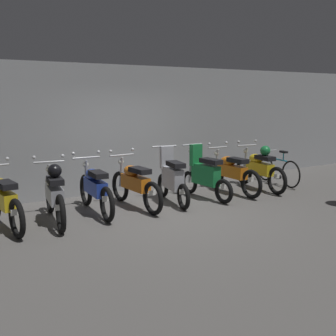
{
  "coord_description": "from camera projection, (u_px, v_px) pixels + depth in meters",
  "views": [
    {
      "loc": [
        -4.06,
        -6.57,
        2.23
      ],
      "look_at": [
        0.34,
        0.69,
        0.75
      ],
      "focal_mm": 44.0,
      "sensor_mm": 36.0,
      "label": 1
    }
  ],
  "objects": [
    {
      "name": "motorbike_slot_0",
      "position": [
        3.0,
        200.0,
        6.99
      ],
      "size": [
        0.59,
        1.95,
        1.15
      ],
      "color": "black",
      "rests_on": "ground"
    },
    {
      "name": "motorbike_slot_5",
      "position": [
        205.0,
        175.0,
        9.07
      ],
      "size": [
        0.56,
        1.68,
        1.18
      ],
      "color": "black",
      "rests_on": "ground"
    },
    {
      "name": "bicycle",
      "position": [
        278.0,
        170.0,
        10.58
      ],
      "size": [
        0.5,
        1.72,
        0.89
      ],
      "color": "black",
      "rests_on": "ground"
    },
    {
      "name": "motorbike_slot_7",
      "position": [
        259.0,
        168.0,
        9.97
      ],
      "size": [
        0.59,
        1.95,
        1.15
      ],
      "color": "black",
      "rests_on": "ground"
    },
    {
      "name": "ground_plane",
      "position": [
        171.0,
        213.0,
        7.99
      ],
      "size": [
        80.0,
        80.0,
        0.0
      ],
      "primitive_type": "plane",
      "color": "#565451"
    },
    {
      "name": "back_wall",
      "position": [
        119.0,
        129.0,
        9.73
      ],
      "size": [
        16.0,
        0.3,
        2.95
      ],
      "primitive_type": "cube",
      "color": "gray",
      "rests_on": "ground"
    },
    {
      "name": "motorbike_slot_4",
      "position": [
        172.0,
        178.0,
        8.68
      ],
      "size": [
        0.56,
        1.67,
        1.18
      ],
      "color": "black",
      "rests_on": "ground"
    },
    {
      "name": "motorbike_slot_2",
      "position": [
        95.0,
        188.0,
        7.91
      ],
      "size": [
        0.59,
        1.95,
        1.15
      ],
      "color": "black",
      "rests_on": "ground"
    },
    {
      "name": "motorbike_slot_1",
      "position": [
        54.0,
        193.0,
        7.33
      ],
      "size": [
        0.59,
        1.94,
        1.15
      ],
      "color": "black",
      "rests_on": "ground"
    },
    {
      "name": "motorbike_slot_3",
      "position": [
        135.0,
        184.0,
        8.31
      ],
      "size": [
        0.59,
        1.95,
        1.15
      ],
      "color": "black",
      "rests_on": "ground"
    },
    {
      "name": "motorbike_slot_6",
      "position": [
        231.0,
        172.0,
        9.58
      ],
      "size": [
        0.59,
        1.95,
        1.15
      ],
      "color": "black",
      "rests_on": "ground"
    }
  ]
}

